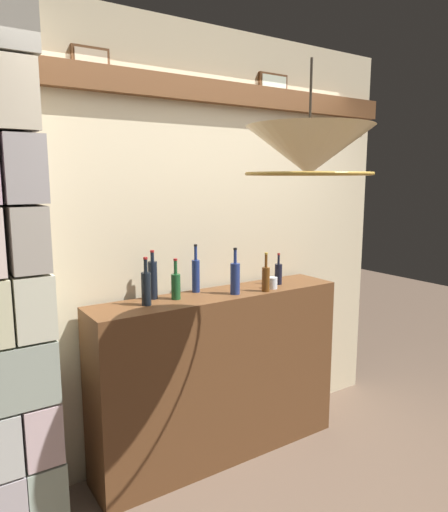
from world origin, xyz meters
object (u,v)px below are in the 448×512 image
object	(u,v)px
liquor_bottle_amaro	(153,279)
liquor_bottle_bourbon	(278,273)
liquor_bottle_rye	(146,287)
liquor_bottle_brandy	(235,277)
glass_tumbler_rocks	(272,283)
liquor_bottle_gin	(176,285)
pendant_lamp	(309,152)
liquor_bottle_sherry	(196,274)
liquor_bottle_vermouth	(266,278)

from	to	relation	value
liquor_bottle_amaro	liquor_bottle_bourbon	bearing A→B (deg)	-7.34
liquor_bottle_rye	liquor_bottle_brandy	xyz separation A→B (m)	(0.58, -0.07, 0.00)
liquor_bottle_bourbon	glass_tumbler_rocks	bearing A→B (deg)	-146.72
liquor_bottle_gin	liquor_bottle_bourbon	size ratio (longest dim) A/B	1.15
liquor_bottle_gin	liquor_bottle_brandy	distance (m)	0.39
liquor_bottle_brandy	glass_tumbler_rocks	distance (m)	0.30
liquor_bottle_bourbon	pendant_lamp	distance (m)	1.22
liquor_bottle_rye	glass_tumbler_rocks	bearing A→B (deg)	-5.13
liquor_bottle_gin	glass_tumbler_rocks	distance (m)	0.68
liquor_bottle_sherry	liquor_bottle_brandy	distance (m)	0.26
liquor_bottle_vermouth	pendant_lamp	size ratio (longest dim) A/B	0.43
liquor_bottle_gin	liquor_bottle_brandy	bearing A→B (deg)	-14.20
liquor_bottle_amaro	liquor_bottle_bourbon	distance (m)	0.90
liquor_bottle_brandy	liquor_bottle_vermouth	bearing A→B (deg)	-13.86
liquor_bottle_gin	liquor_bottle_vermouth	xyz separation A→B (m)	(0.58, -0.15, 0.00)
liquor_bottle_sherry	liquor_bottle_amaro	size ratio (longest dim) A/B	1.04
pendant_lamp	liquor_bottle_rye	bearing A→B (deg)	121.29
liquor_bottle_sherry	liquor_bottle_vermouth	distance (m)	0.45
liquor_bottle_bourbon	glass_tumbler_rocks	distance (m)	0.14
liquor_bottle_gin	liquor_bottle_amaro	bearing A→B (deg)	143.32
liquor_bottle_brandy	liquor_bottle_gin	bearing A→B (deg)	165.80
liquor_bottle_gin	liquor_bottle_rye	world-z (taller)	liquor_bottle_rye
liquor_bottle_rye	liquor_bottle_brandy	distance (m)	0.58
glass_tumbler_rocks	pendant_lamp	world-z (taller)	pendant_lamp
liquor_bottle_gin	liquor_bottle_brandy	size ratio (longest dim) A/B	0.84
liquor_bottle_vermouth	liquor_bottle_rye	bearing A→B (deg)	171.57
liquor_bottle_gin	pendant_lamp	distance (m)	1.16
liquor_bottle_gin	pendant_lamp	bearing A→B (deg)	-71.41
liquor_bottle_sherry	liquor_bottle_rye	world-z (taller)	liquor_bottle_sherry
liquor_bottle_bourbon	liquor_bottle_brandy	bearing A→B (deg)	-171.28
liquor_bottle_vermouth	liquor_bottle_gin	bearing A→B (deg)	165.93
liquor_bottle_gin	liquor_bottle_amaro	size ratio (longest dim) A/B	0.83
liquor_bottle_bourbon	liquor_bottle_gin	bearing A→B (deg)	177.69
liquor_bottle_rye	liquor_bottle_amaro	xyz separation A→B (m)	(0.09, 0.11, 0.02)
liquor_bottle_amaro	liquor_bottle_vermouth	bearing A→B (deg)	-18.31
liquor_bottle_sherry	liquor_bottle_gin	size ratio (longest dim) A/B	1.24
liquor_bottle_bourbon	glass_tumbler_rocks	xyz separation A→B (m)	(-0.12, -0.08, -0.04)
liquor_bottle_bourbon	glass_tumbler_rocks	world-z (taller)	liquor_bottle_bourbon
liquor_bottle_brandy	liquor_bottle_bourbon	distance (m)	0.42
pendant_lamp	liquor_bottle_sherry	bearing A→B (deg)	95.33
liquor_bottle_sherry	liquor_bottle_brandy	xyz separation A→B (m)	(0.18, -0.19, -0.01)
liquor_bottle_gin	liquor_bottle_sherry	bearing A→B (deg)	25.15
liquor_bottle_brandy	pendant_lamp	bearing A→B (deg)	-97.32
liquor_bottle_sherry	pendant_lamp	xyz separation A→B (m)	(0.09, -0.92, 0.73)
liquor_bottle_amaro	glass_tumbler_rocks	bearing A→B (deg)	-13.78
liquor_bottle_gin	liquor_bottle_vermouth	size ratio (longest dim) A/B	0.98
pendant_lamp	liquor_bottle_amaro	bearing A→B (deg)	113.22
liquor_bottle_sherry	liquor_bottle_brandy	world-z (taller)	liquor_bottle_sherry
liquor_bottle_sherry	liquor_bottle_bourbon	xyz separation A→B (m)	(0.59, -0.12, -0.04)
liquor_bottle_sherry	glass_tumbler_rocks	size ratio (longest dim) A/B	4.12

